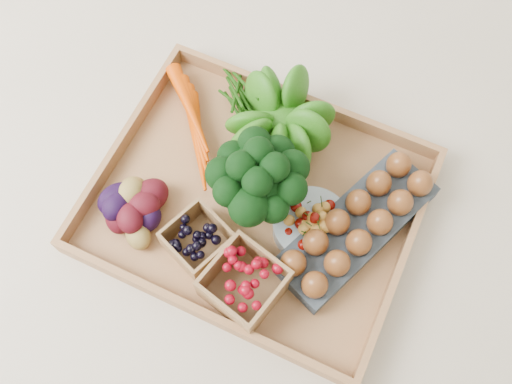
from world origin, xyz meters
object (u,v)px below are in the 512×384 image
at_px(broccoli, 258,191).
at_px(cherry_bowl, 311,226).
at_px(tray, 256,203).
at_px(egg_carton, 355,228).

relative_size(broccoli, cherry_bowl, 1.27).
xyz_separation_m(broccoli, cherry_bowl, (0.10, -0.00, -0.05)).
xyz_separation_m(tray, broccoli, (0.01, -0.00, 0.07)).
bearing_deg(cherry_bowl, broccoli, 178.94).
bearing_deg(tray, egg_carton, 6.59).
distance_m(tray, broccoli, 0.07).
distance_m(cherry_bowl, egg_carton, 0.08).
height_order(cherry_bowl, egg_carton, same).
bearing_deg(broccoli, cherry_bowl, -1.06).
xyz_separation_m(cherry_bowl, egg_carton, (0.07, 0.03, 0.00)).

